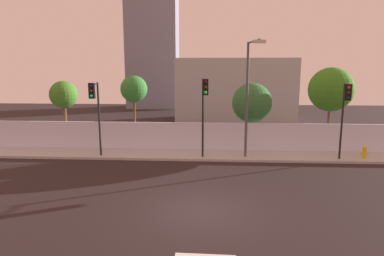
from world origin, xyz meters
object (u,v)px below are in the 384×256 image
(roadside_tree_midright, at_px, (252,103))
(roadside_tree_rightmost, at_px, (331,90))
(street_lamp_curbside, at_px, (249,90))
(fire_hydrant, at_px, (364,152))
(roadside_tree_midleft, at_px, (134,89))
(traffic_light_right, at_px, (204,101))
(traffic_light_left, at_px, (95,103))
(traffic_light_center, at_px, (345,105))
(roadside_tree_leftmost, at_px, (64,95))

(roadside_tree_midright, relative_size, roadside_tree_rightmost, 0.81)
(street_lamp_curbside, distance_m, fire_hydrant, 7.98)
(roadside_tree_midright, bearing_deg, roadside_tree_midleft, -180.00)
(traffic_light_right, bearing_deg, traffic_light_left, 178.99)
(traffic_light_right, xyz_separation_m, fire_hydrant, (9.64, 0.86, -3.07))
(traffic_light_right, bearing_deg, roadside_tree_midleft, 143.34)
(traffic_light_left, relative_size, traffic_light_center, 1.00)
(roadside_tree_rightmost, bearing_deg, traffic_light_right, -156.36)
(fire_hydrant, bearing_deg, roadside_tree_midleft, 169.05)
(traffic_light_center, relative_size, roadside_tree_leftmost, 0.97)
(roadside_tree_leftmost, bearing_deg, traffic_light_left, -45.39)
(traffic_light_center, relative_size, roadside_tree_rightmost, 0.81)
(traffic_light_center, height_order, roadside_tree_leftmost, roadside_tree_leftmost)
(traffic_light_center, height_order, roadside_tree_rightmost, roadside_tree_rightmost)
(roadside_tree_leftmost, height_order, roadside_tree_midright, roadside_tree_leftmost)
(traffic_light_right, relative_size, fire_hydrant, 6.49)
(fire_hydrant, distance_m, roadside_tree_rightmost, 4.70)
(traffic_light_left, distance_m, roadside_tree_midright, 10.27)
(fire_hydrant, distance_m, roadside_tree_leftmost, 20.04)
(traffic_light_center, xyz_separation_m, traffic_light_right, (-7.94, 0.04, 0.18))
(traffic_light_center, height_order, street_lamp_curbside, street_lamp_curbside)
(roadside_tree_midleft, xyz_separation_m, roadside_tree_rightmost, (13.33, 0.00, 0.03))
(roadside_tree_midleft, relative_size, roadside_tree_rightmost, 0.90)
(street_lamp_curbside, distance_m, roadside_tree_leftmost, 12.95)
(traffic_light_center, distance_m, fire_hydrant, 3.48)
(roadside_tree_leftmost, bearing_deg, traffic_light_center, -11.71)
(traffic_light_right, height_order, roadside_tree_rightmost, roadside_tree_rightmost)
(traffic_light_left, bearing_deg, traffic_light_right, -1.01)
(traffic_light_right, relative_size, roadside_tree_rightmost, 0.85)
(roadside_tree_leftmost, xyz_separation_m, roadside_tree_rightmost, (18.35, 0.00, 0.46))
(fire_hydrant, relative_size, roadside_tree_leftmost, 0.16)
(street_lamp_curbside, bearing_deg, traffic_light_right, -169.04)
(roadside_tree_midleft, bearing_deg, traffic_light_center, -16.07)
(traffic_light_center, relative_size, roadside_tree_midright, 0.99)
(roadside_tree_midright, bearing_deg, traffic_light_left, -159.70)
(traffic_light_left, distance_m, street_lamp_curbside, 9.07)
(traffic_light_right, xyz_separation_m, street_lamp_curbside, (2.58, 0.50, 0.63))
(street_lamp_curbside, relative_size, roadside_tree_midleft, 1.36)
(traffic_light_left, distance_m, traffic_light_center, 14.39)
(traffic_light_right, bearing_deg, fire_hydrant, 5.07)
(roadside_tree_midright, xyz_separation_m, roadside_tree_rightmost, (5.21, 0.00, 0.91))
(roadside_tree_leftmost, relative_size, roadside_tree_rightmost, 0.83)
(traffic_light_left, relative_size, street_lamp_curbside, 0.66)
(street_lamp_curbside, distance_m, roadside_tree_midleft, 8.17)
(traffic_light_center, bearing_deg, roadside_tree_rightmost, 83.01)
(roadside_tree_midleft, height_order, roadside_tree_midright, roadside_tree_midleft)
(fire_hydrant, bearing_deg, traffic_light_left, -177.36)
(fire_hydrant, distance_m, roadside_tree_midright, 7.52)
(traffic_light_right, bearing_deg, street_lamp_curbside, 10.96)
(traffic_light_left, height_order, roadside_tree_midleft, roadside_tree_midleft)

